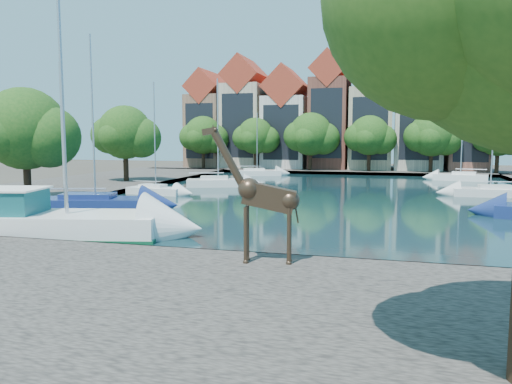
{
  "coord_description": "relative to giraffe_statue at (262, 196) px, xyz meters",
  "views": [
    {
      "loc": [
        4.84,
        -18.99,
        5.09
      ],
      "look_at": [
        -0.4,
        0.47,
        2.87
      ],
      "focal_mm": 35.0,
      "sensor_mm": 36.0,
      "label": 1
    }
  ],
  "objects": [
    {
      "name": "ground",
      "position": [
        -0.35,
        1.54,
        -2.94
      ],
      "size": [
        160.0,
        160.0,
        0.0
      ],
      "primitive_type": "plane",
      "color": "#38332B",
      "rests_on": "ground"
    },
    {
      "name": "water_basin",
      "position": [
        -0.35,
        25.54,
        -2.9
      ],
      "size": [
        38.0,
        50.0,
        0.08
      ],
      "primitive_type": "cube",
      "color": "black",
      "rests_on": "ground"
    },
    {
      "name": "near_quay",
      "position": [
        -0.35,
        -5.46,
        -2.69
      ],
      "size": [
        50.0,
        14.0,
        0.5
      ],
      "primitive_type": "cube",
      "color": "#555049",
      "rests_on": "ground"
    },
    {
      "name": "far_quay",
      "position": [
        -0.35,
        57.54,
        -2.69
      ],
      "size": [
        60.0,
        16.0,
        0.5
      ],
      "primitive_type": "cube",
      "color": "#555049",
      "rests_on": "ground"
    },
    {
      "name": "left_quay",
      "position": [
        -25.35,
        25.54,
        -2.69
      ],
      "size": [
        14.0,
        52.0,
        0.5
      ],
      "primitive_type": "cube",
      "color": "#555049",
      "rests_on": "ground"
    },
    {
      "name": "townhouse_west_end",
      "position": [
        -23.35,
        57.53,
        4.42
      ],
      "size": [
        5.44,
        9.18,
        14.93
      ],
      "color": "#845F48",
      "rests_on": "far_quay"
    },
    {
      "name": "townhouse_west_mid",
      "position": [
        -17.35,
        57.53,
        5.29
      ],
      "size": [
        5.94,
        9.18,
        16.79
      ],
      "color": "#BFAF92",
      "rests_on": "far_quay"
    },
    {
      "name": "townhouse_west_inner",
      "position": [
        -10.85,
        57.53,
        4.41
      ],
      "size": [
        6.43,
        9.18,
        15.15
      ],
      "color": "silver",
      "rests_on": "far_quay"
    },
    {
      "name": "townhouse_center",
      "position": [
        -4.35,
        57.53,
        5.42
      ],
      "size": [
        5.44,
        9.18,
        16.93
      ],
      "color": "brown",
      "rests_on": "far_quay"
    },
    {
      "name": "townhouse_east_inner",
      "position": [
        1.65,
        57.53,
        4.79
      ],
      "size": [
        5.94,
        9.18,
        15.79
      ],
      "color": "tan",
      "rests_on": "far_quay"
    },
    {
      "name": "townhouse_east_mid",
      "position": [
        8.15,
        57.53,
        5.16
      ],
      "size": [
        6.43,
        9.18,
        16.65
      ],
      "color": "#BDB6A1",
      "rests_on": "far_quay"
    },
    {
      "name": "townhouse_east_end",
      "position": [
        14.65,
        57.53,
        4.17
      ],
      "size": [
        5.44,
        9.18,
        14.43
      ],
      "color": "brown",
      "rests_on": "far_quay"
    },
    {
      "name": "far_tree_far_west",
      "position": [
        -22.25,
        52.04,
        2.24
      ],
      "size": [
        7.28,
        5.6,
        7.68
      ],
      "color": "#332114",
      "rests_on": "far_quay"
    },
    {
      "name": "far_tree_west",
      "position": [
        -14.26,
        52.04,
        2.14
      ],
      "size": [
        6.76,
        5.2,
        7.36
      ],
      "color": "#332114",
      "rests_on": "far_quay"
    },
    {
      "name": "far_tree_mid_west",
      "position": [
        -6.24,
        52.04,
        2.35
      ],
      "size": [
        7.8,
        6.0,
        8.0
      ],
      "color": "#332114",
      "rests_on": "far_quay"
    },
    {
      "name": "far_tree_mid_east",
      "position": [
        1.75,
        52.04,
        2.19
      ],
      "size": [
        7.02,
        5.4,
        7.52
      ],
      "color": "#332114",
      "rests_on": "far_quay"
    },
    {
      "name": "far_tree_east",
      "position": [
        9.75,
        52.04,
        2.3
      ],
      "size": [
        7.54,
        5.8,
        7.84
      ],
      "color": "#332114",
      "rests_on": "far_quay"
    },
    {
      "name": "far_tree_far_east",
      "position": [
        17.74,
        52.04,
        2.14
      ],
      "size": [
        6.76,
        5.2,
        7.36
      ],
      "color": "#332114",
      "rests_on": "far_quay"
    },
    {
      "name": "side_tree_left_near",
      "position": [
        -21.24,
        13.54,
        2.55
      ],
      "size": [
        7.8,
        6.0,
        8.2
      ],
      "color": "#332114",
      "rests_on": "left_quay"
    },
    {
      "name": "side_tree_left_far",
      "position": [
        -22.25,
        29.54,
        2.44
      ],
      "size": [
        7.28,
        5.6,
        7.88
      ],
      "color": "#332114",
      "rests_on": "left_quay"
    },
    {
      "name": "giraffe_statue",
      "position": [
        0.0,
        0.0,
        0.0
      ],
      "size": [
        3.48,
        0.9,
        4.97
      ],
      "color": "#39291C",
      "rests_on": "near_quay"
    },
    {
      "name": "motorsailer",
      "position": [
        -13.07,
        3.71,
        -1.93
      ],
      "size": [
        12.93,
        6.28,
        12.25
      ],
      "color": "white",
      "rests_on": "water_basin"
    },
    {
      "name": "sailboat_left_a",
      "position": [
        -12.35,
        5.54,
        -2.37
      ],
      "size": [
        4.39,
        1.63,
        8.91
      ],
      "color": "white",
      "rests_on": "water_basin"
    },
    {
      "name": "sailboat_left_b",
      "position": [
        -15.35,
        13.0,
        -2.27
      ],
      "size": [
        8.5,
        4.75,
        11.94
      ],
      "color": "navy",
      "rests_on": "water_basin"
    },
    {
      "name": "sailboat_left_c",
      "position": [
        -15.35,
        22.31,
        -2.37
      ],
      "size": [
        5.3,
        2.4,
        9.73
      ],
      "color": "silver",
      "rests_on": "water_basin"
    },
    {
      "name": "sailboat_left_d",
      "position": [
        -12.35,
        30.26,
        -2.27
      ],
      "size": [
        6.67,
        4.11,
        10.81
      ],
      "color": "silver",
      "rests_on": "water_basin"
    },
    {
      "name": "sailboat_left_e",
      "position": [
        -12.35,
        45.54,
        -2.36
      ],
      "size": [
        6.5,
        4.22,
        8.13
      ],
      "color": "silver",
      "rests_on": "water_basin"
    },
    {
      "name": "sailboat_right_c",
      "position": [
        12.76,
        28.28,
        -2.33
      ],
      "size": [
        6.15,
        2.31,
        10.45
      ],
      "color": "silver",
      "rests_on": "water_basin"
    },
    {
      "name": "sailboat_right_d",
      "position": [
        12.37,
        44.23,
        -2.3
      ],
      "size": [
        6.15,
        3.11,
        9.68
      ],
      "color": "white",
      "rests_on": "water_basin"
    }
  ]
}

